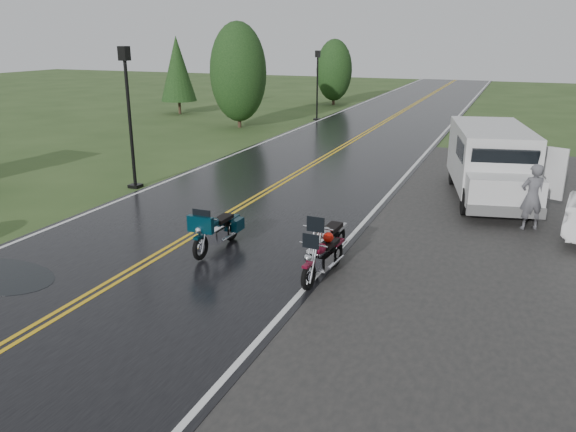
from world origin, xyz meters
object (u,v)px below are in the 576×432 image
object	(u,v)px
motorcycle_red	(309,266)
van_white	(469,177)
motorcycle_silver	(313,250)
lamp_post_near_left	(130,119)
motorcycle_teal	(200,238)
lamp_post_far_left	(317,85)
person_at_van	(532,198)

from	to	relation	value
motorcycle_red	van_white	world-z (taller)	van_white
motorcycle_silver	lamp_post_near_left	xyz separation A→B (m)	(-8.14, 4.74, 1.70)
van_white	lamp_post_near_left	distance (m)	10.80
motorcycle_silver	motorcycle_red	bearing A→B (deg)	-75.50
motorcycle_teal	van_white	bearing A→B (deg)	49.25
van_white	motorcycle_teal	bearing A→B (deg)	-143.78
motorcycle_silver	lamp_post_near_left	world-z (taller)	lamp_post_near_left
motorcycle_red	motorcycle_teal	bearing A→B (deg)	173.94
motorcycle_teal	van_white	xyz separation A→B (m)	(5.22, 5.87, 0.56)
motorcycle_red	motorcycle_silver	world-z (taller)	motorcycle_silver
motorcycle_teal	van_white	world-z (taller)	van_white
motorcycle_red	motorcycle_teal	world-z (taller)	motorcycle_teal
motorcycle_teal	lamp_post_far_left	distance (m)	23.00
motorcycle_teal	person_at_van	size ratio (longest dim) A/B	1.13
motorcycle_red	motorcycle_silver	distance (m)	0.70
motorcycle_teal	lamp_post_far_left	xyz separation A→B (m)	(-5.17, 22.36, 1.48)
motorcycle_silver	person_at_van	size ratio (longest dim) A/B	1.22
motorcycle_silver	van_white	bearing A→B (deg)	68.36
motorcycle_teal	motorcycle_silver	bearing A→B (deg)	3.78
person_at_van	lamp_post_far_left	world-z (taller)	lamp_post_far_left
person_at_van	lamp_post_far_left	bearing A→B (deg)	-80.29
van_white	person_at_van	distance (m)	1.79
motorcycle_red	motorcycle_silver	bearing A→B (deg)	107.12
motorcycle_silver	lamp_post_far_left	bearing A→B (deg)	111.76
motorcycle_teal	motorcycle_silver	size ratio (longest dim) A/B	0.93
motorcycle_silver	person_at_van	distance (m)	6.63
motorcycle_silver	van_white	xyz separation A→B (m)	(2.55, 5.74, 0.51)
motorcycle_teal	lamp_post_near_left	bearing A→B (deg)	139.15
van_white	person_at_van	bearing A→B (deg)	-32.73
motorcycle_red	motorcycle_teal	distance (m)	2.86
motorcycle_teal	motorcycle_red	bearing A→B (deg)	-10.18
van_white	motorcycle_red	bearing A→B (deg)	-122.73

